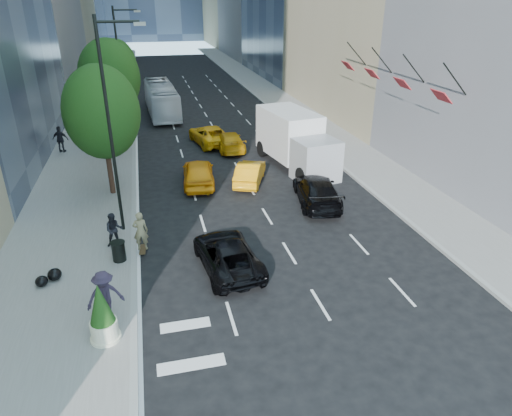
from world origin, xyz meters
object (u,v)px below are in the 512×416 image
object	(u,v)px
box_truck	(295,140)
black_sedan_lincoln	(227,254)
skateboarder	(141,234)
trash_can	(119,252)
city_bus	(161,99)
planter_shrub	(102,314)
black_sedan_mercedes	(317,190)

from	to	relation	value
box_truck	black_sedan_lincoln	bearing A→B (deg)	-129.67
skateboarder	trash_can	world-z (taller)	skateboarder
trash_can	box_truck	bearing A→B (deg)	42.01
city_bus	box_truck	distance (m)	19.46
box_truck	trash_can	size ratio (longest dim) A/B	9.15
box_truck	trash_can	distance (m)	15.59
skateboarder	box_truck	distance (m)	14.28
trash_can	planter_shrub	size ratio (longest dim) A/B	0.40
skateboarder	black_sedan_mercedes	bearing A→B (deg)	-157.47
trash_can	city_bus	bearing A→B (deg)	83.09
black_sedan_mercedes	trash_can	world-z (taller)	black_sedan_mercedes
city_bus	trash_can	bearing A→B (deg)	-99.38
skateboarder	black_sedan_lincoln	xyz separation A→B (m)	(3.60, -2.30, -0.27)
trash_can	planter_shrub	world-z (taller)	planter_shrub
black_sedan_mercedes	city_bus	xyz separation A→B (m)	(-7.40, 24.00, 0.76)
black_sedan_lincoln	black_sedan_mercedes	size ratio (longest dim) A/B	0.90
trash_can	black_sedan_lincoln	bearing A→B (deg)	-17.97
black_sedan_lincoln	black_sedan_mercedes	distance (m)	8.33
black_sedan_lincoln	planter_shrub	size ratio (longest dim) A/B	2.19
skateboarder	planter_shrub	size ratio (longest dim) A/B	0.85
skateboarder	city_bus	size ratio (longest dim) A/B	0.17
city_bus	planter_shrub	world-z (taller)	city_bus
skateboarder	planter_shrub	distance (m)	6.14
city_bus	box_truck	bearing A→B (deg)	-67.73
black_sedan_mercedes	planter_shrub	distance (m)	14.47
black_sedan_mercedes	box_truck	world-z (taller)	box_truck
black_sedan_mercedes	box_truck	bearing A→B (deg)	-86.90
black_sedan_mercedes	city_bus	world-z (taller)	city_bus
skateboarder	box_truck	size ratio (longest dim) A/B	0.24
trash_can	planter_shrub	xyz separation A→B (m)	(-0.32, -5.18, 0.62)
skateboarder	trash_can	bearing A→B (deg)	42.90
black_sedan_lincoln	trash_can	xyz separation A→B (m)	(-4.60, 1.49, -0.09)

